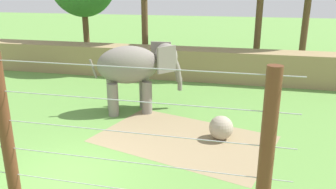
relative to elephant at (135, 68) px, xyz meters
name	(u,v)px	position (x,y,z in m)	size (l,w,h in m)	color
ground_plane	(67,176)	(-0.25, -5.80, -2.01)	(120.00, 120.00, 0.00)	#609342
dirt_patch	(184,139)	(2.66, -2.47, -2.01)	(6.19, 3.93, 0.01)	#937F5B
embankment_wall	(165,62)	(-0.25, 6.29, -1.09)	(36.00, 1.80, 1.83)	#997F56
elephant	(135,68)	(0.00, 0.00, 0.00)	(3.77, 2.69, 3.03)	gray
enrichment_ball	(221,128)	(3.98, -2.14, -1.56)	(0.89, 0.89, 0.89)	tan
cable_fence	(6,146)	(-0.23, -8.04, 0.07)	(11.86, 0.27, 4.13)	brown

